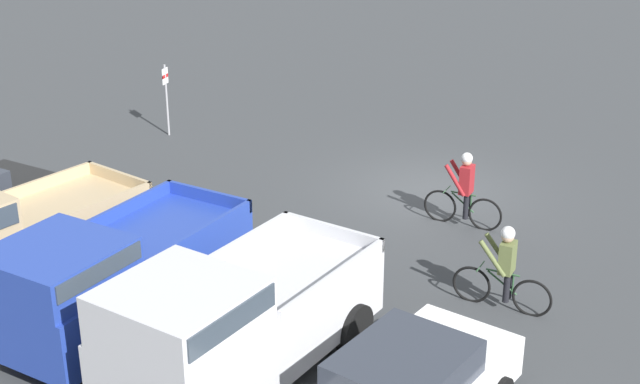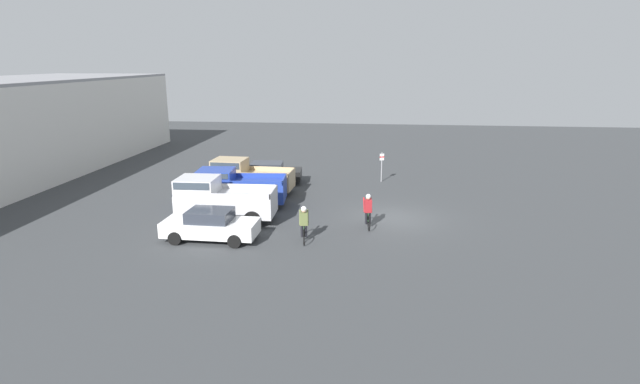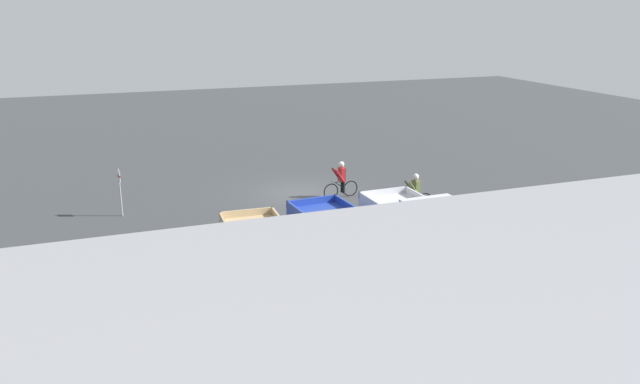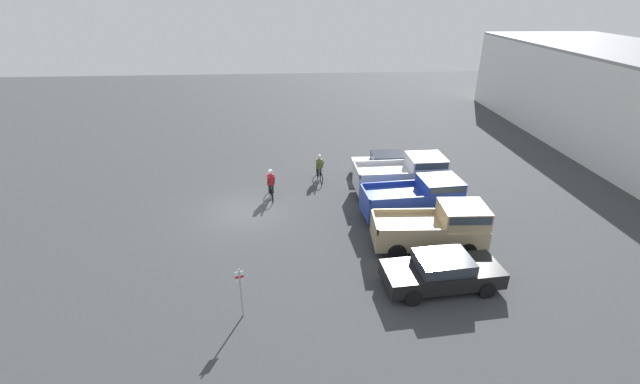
{
  "view_description": "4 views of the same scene",
  "coord_description": "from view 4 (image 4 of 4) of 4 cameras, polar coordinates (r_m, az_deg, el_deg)",
  "views": [
    {
      "loc": [
        -9.4,
        17.83,
        8.23
      ],
      "look_at": [
        0.4,
        3.98,
        1.2
      ],
      "focal_mm": 50.0,
      "sensor_mm": 36.0,
      "label": 1
    },
    {
      "loc": [
        -25.39,
        1.08,
        8.09
      ],
      "look_at": [
        0.4,
        3.98,
        1.2
      ],
      "focal_mm": 28.0,
      "sensor_mm": 36.0,
      "label": 2
    },
    {
      "loc": [
        8.88,
        26.92,
        8.52
      ],
      "look_at": [
        0.4,
        3.98,
        1.2
      ],
      "focal_mm": 35.0,
      "sensor_mm": 36.0,
      "label": 3
    },
    {
      "loc": [
        20.31,
        2.54,
        10.82
      ],
      "look_at": [
        0.4,
        3.98,
        1.2
      ],
      "focal_mm": 24.0,
      "sensor_mm": 36.0,
      "label": 4
    }
  ],
  "objects": [
    {
      "name": "sedan_1",
      "position": [
        17.73,
        15.96,
        -10.17
      ],
      "size": [
        2.29,
        4.75,
        1.4
      ],
      "color": "black",
      "rests_on": "ground_plane"
    },
    {
      "name": "cyclist_1",
      "position": [
        26.21,
        -0.09,
        3.35
      ],
      "size": [
        1.86,
        0.52,
        1.67
      ],
      "color": "black",
      "rests_on": "ground_plane"
    },
    {
      "name": "sedan_0",
      "position": [
        27.24,
        8.93,
        3.64
      ],
      "size": [
        1.99,
        4.38,
        1.44
      ],
      "color": "white",
      "rests_on": "ground_plane"
    },
    {
      "name": "pickup_truck_1",
      "position": [
        22.25,
        12.82,
        -0.84
      ],
      "size": [
        2.52,
        5.04,
        2.12
      ],
      "color": "#233D9E",
      "rests_on": "ground_plane"
    },
    {
      "name": "cyclist_0",
      "position": [
        24.11,
        -6.57,
        1.14
      ],
      "size": [
        1.79,
        0.51,
        1.73
      ],
      "color": "black",
      "rests_on": "ground_plane"
    },
    {
      "name": "ground_plane",
      "position": [
        23.15,
        -9.95,
        -2.55
      ],
      "size": [
        80.0,
        80.0,
        0.0
      ],
      "primitive_type": "plane",
      "color": "#383A3D"
    },
    {
      "name": "pickup_truck_2",
      "position": [
        19.93,
        15.49,
        -4.47
      ],
      "size": [
        2.38,
        5.04,
        2.13
      ],
      "color": "tan",
      "rests_on": "ground_plane"
    },
    {
      "name": "pickup_truck_0",
      "position": [
        24.67,
        11.32,
        2.23
      ],
      "size": [
        2.4,
        5.0,
        2.29
      ],
      "color": "silver",
      "rests_on": "ground_plane"
    },
    {
      "name": "fire_lane_sign",
      "position": [
        15.65,
        -10.55,
        -12.47
      ],
      "size": [
        0.1,
        0.3,
        2.05
      ],
      "color": "#9E9EA3",
      "rests_on": "ground_plane"
    }
  ]
}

